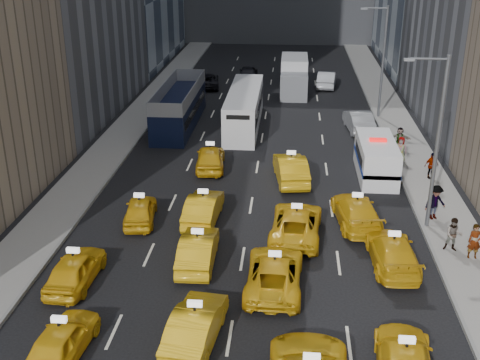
# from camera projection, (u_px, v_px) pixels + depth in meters

# --- Properties ---
(sidewalk_west) EXTENTS (3.00, 90.00, 0.15)m
(sidewalk_west) POSITION_uv_depth(u_px,v_px,m) (121.00, 137.00, 44.84)
(sidewalk_west) COLOR gray
(sidewalk_west) RESTS_ON ground
(sidewalk_east) EXTENTS (3.00, 90.00, 0.15)m
(sidewalk_east) POSITION_uv_depth(u_px,v_px,m) (407.00, 145.00, 43.18)
(sidewalk_east) COLOR gray
(sidewalk_east) RESTS_ON ground
(curb_west) EXTENTS (0.15, 90.00, 0.18)m
(curb_west) POSITION_uv_depth(u_px,v_px,m) (140.00, 138.00, 44.72)
(curb_west) COLOR slate
(curb_west) RESTS_ON ground
(curb_east) EXTENTS (0.15, 90.00, 0.18)m
(curb_east) POSITION_uv_depth(u_px,v_px,m) (387.00, 144.00, 43.29)
(curb_east) COLOR slate
(curb_east) RESTS_ON ground
(streetlight_near) EXTENTS (2.15, 0.22, 9.00)m
(streetlight_near) POSITION_uv_depth(u_px,v_px,m) (436.00, 138.00, 29.47)
(streetlight_near) COLOR #595B60
(streetlight_near) RESTS_ON ground
(streetlight_far) EXTENTS (2.15, 0.22, 9.00)m
(streetlight_far) POSITION_uv_depth(u_px,v_px,m) (382.00, 58.00, 47.87)
(streetlight_far) COLOR #595B60
(streetlight_far) RESTS_ON ground
(taxi_4) EXTENTS (1.97, 4.15, 1.37)m
(taxi_4) POSITION_uv_depth(u_px,v_px,m) (62.00, 340.00, 21.65)
(taxi_4) COLOR gold
(taxi_4) RESTS_ON ground
(taxi_5) EXTENTS (2.07, 4.66, 1.49)m
(taxi_5) POSITION_uv_depth(u_px,v_px,m) (196.00, 325.00, 22.36)
(taxi_5) COLOR gold
(taxi_5) RESTS_ON ground
(taxi_8) EXTENTS (1.84, 4.25, 1.43)m
(taxi_8) POSITION_uv_depth(u_px,v_px,m) (75.00, 269.00, 26.15)
(taxi_8) COLOR gold
(taxi_8) RESTS_ON ground
(taxi_9) EXTENTS (1.64, 4.48, 1.46)m
(taxi_9) POSITION_uv_depth(u_px,v_px,m) (198.00, 250.00, 27.71)
(taxi_9) COLOR gold
(taxi_9) RESTS_ON ground
(taxi_10) EXTENTS (2.50, 5.18, 1.42)m
(taxi_10) POSITION_uv_depth(u_px,v_px,m) (274.00, 273.00, 25.88)
(taxi_10) COLOR gold
(taxi_10) RESTS_ON ground
(taxi_11) EXTENTS (2.20, 4.98, 1.42)m
(taxi_11) POSITION_uv_depth(u_px,v_px,m) (393.00, 252.00, 27.57)
(taxi_11) COLOR gold
(taxi_11) RESTS_ON ground
(taxi_12) EXTENTS (2.06, 4.05, 1.32)m
(taxi_12) POSITION_uv_depth(u_px,v_px,m) (140.00, 210.00, 31.76)
(taxi_12) COLOR gold
(taxi_12) RESTS_ON ground
(taxi_13) EXTENTS (1.77, 4.57, 1.49)m
(taxi_13) POSITION_uv_depth(u_px,v_px,m) (203.00, 208.00, 31.87)
(taxi_13) COLOR gold
(taxi_13) RESTS_ON ground
(taxi_14) EXTENTS (2.80, 5.43, 1.47)m
(taxi_14) POSITION_uv_depth(u_px,v_px,m) (296.00, 223.00, 30.22)
(taxi_14) COLOR gold
(taxi_14) RESTS_ON ground
(taxi_15) EXTENTS (2.63, 5.26, 1.47)m
(taxi_15) POSITION_uv_depth(u_px,v_px,m) (356.00, 211.00, 31.47)
(taxi_15) COLOR gold
(taxi_15) RESTS_ON ground
(taxi_16) EXTENTS (2.16, 4.58, 1.51)m
(taxi_16) POSITION_uv_depth(u_px,v_px,m) (210.00, 158.00, 38.86)
(taxi_16) COLOR gold
(taxi_16) RESTS_ON ground
(taxi_17) EXTENTS (2.42, 5.19, 1.65)m
(taxi_17) POSITION_uv_depth(u_px,v_px,m) (291.00, 168.00, 36.92)
(taxi_17) COLOR gold
(taxi_17) RESTS_ON ground
(nypd_van) EXTENTS (2.30, 5.76, 2.46)m
(nypd_van) POSITION_uv_depth(u_px,v_px,m) (376.00, 159.00, 37.62)
(nypd_van) COLOR white
(nypd_van) RESTS_ON ground
(double_decker) EXTENTS (3.55, 11.37, 3.25)m
(double_decker) POSITION_uv_depth(u_px,v_px,m) (179.00, 105.00, 47.31)
(double_decker) COLOR black
(double_decker) RESTS_ON ground
(city_bus) EXTENTS (2.65, 11.33, 2.91)m
(city_bus) POSITION_uv_depth(u_px,v_px,m) (244.00, 109.00, 47.09)
(city_bus) COLOR silver
(city_bus) RESTS_ON ground
(box_truck) EXTENTS (3.04, 7.37, 3.29)m
(box_truck) POSITION_uv_depth(u_px,v_px,m) (294.00, 76.00, 56.84)
(box_truck) COLOR silver
(box_truck) RESTS_ON ground
(misc_car_0) EXTENTS (2.18, 4.98, 1.59)m
(misc_car_0) POSITION_uv_depth(u_px,v_px,m) (359.00, 120.00, 46.36)
(misc_car_0) COLOR #9A9DA1
(misc_car_0) RESTS_ON ground
(misc_car_1) EXTENTS (2.91, 5.22, 1.38)m
(misc_car_1) POSITION_uv_depth(u_px,v_px,m) (207.00, 80.00, 59.27)
(misc_car_1) COLOR black
(misc_car_1) RESTS_ON ground
(misc_car_2) EXTENTS (2.27, 5.01, 1.42)m
(misc_car_2) POSITION_uv_depth(u_px,v_px,m) (293.00, 71.00, 63.03)
(misc_car_2) COLOR gray
(misc_car_2) RESTS_ON ground
(misc_car_3) EXTENTS (2.00, 4.72, 1.59)m
(misc_car_3) POSITION_uv_depth(u_px,v_px,m) (248.00, 73.00, 61.70)
(misc_car_3) COLOR black
(misc_car_3) RESTS_ON ground
(misc_car_4) EXTENTS (2.20, 4.97, 1.59)m
(misc_car_4) POSITION_uv_depth(u_px,v_px,m) (327.00, 79.00, 59.25)
(misc_car_4) COLOR #B8BBC0
(misc_car_4) RESTS_ON ground
(pedestrian_0) EXTENTS (0.63, 0.42, 1.72)m
(pedestrian_0) POSITION_uv_depth(u_px,v_px,m) (475.00, 241.00, 27.86)
(pedestrian_0) COLOR gray
(pedestrian_0) RESTS_ON sidewalk_east
(pedestrian_1) EXTENTS (0.88, 0.57, 1.69)m
(pedestrian_1) POSITION_uv_depth(u_px,v_px,m) (454.00, 235.00, 28.51)
(pedestrian_1) COLOR gray
(pedestrian_1) RESTS_ON sidewalk_east
(pedestrian_2) EXTENTS (1.33, 0.97, 1.90)m
(pedestrian_2) POSITION_uv_depth(u_px,v_px,m) (435.00, 202.00, 31.66)
(pedestrian_2) COLOR gray
(pedestrian_2) RESTS_ON sidewalk_east
(pedestrian_3) EXTENTS (1.06, 0.77, 1.65)m
(pedestrian_3) POSITION_uv_depth(u_px,v_px,m) (431.00, 165.00, 36.96)
(pedestrian_3) COLOR gray
(pedestrian_3) RESTS_ON sidewalk_east
(pedestrian_4) EXTENTS (0.96, 0.75, 1.74)m
(pedestrian_4) POSITION_uv_depth(u_px,v_px,m) (401.00, 150.00, 39.54)
(pedestrian_4) COLOR gray
(pedestrian_4) RESTS_ON sidewalk_east
(pedestrian_5) EXTENTS (1.52, 0.52, 1.61)m
(pedestrian_5) POSITION_uv_depth(u_px,v_px,m) (400.00, 139.00, 41.80)
(pedestrian_5) COLOR gray
(pedestrian_5) RESTS_ON sidewalk_east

